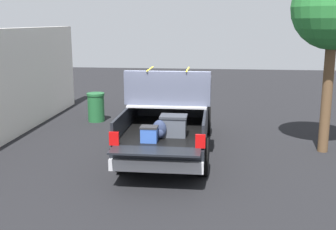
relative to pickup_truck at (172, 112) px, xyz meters
name	(u,v)px	position (x,y,z in m)	size (l,w,h in m)	color
ground_plane	(171,150)	(-0.36, 0.00, -0.97)	(40.00, 40.00, 0.00)	black
pickup_truck	(172,112)	(0.00, 0.00, 0.00)	(6.05, 2.08, 2.23)	black
building_facade	(13,83)	(0.77, 4.85, 0.62)	(9.72, 0.36, 3.18)	silver
tree_background	(334,9)	(0.01, -4.01, 2.69)	(2.10, 2.10, 4.76)	brown
trash_can	(96,107)	(2.72, 2.91, -0.48)	(0.60, 0.60, 0.98)	#1E592D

